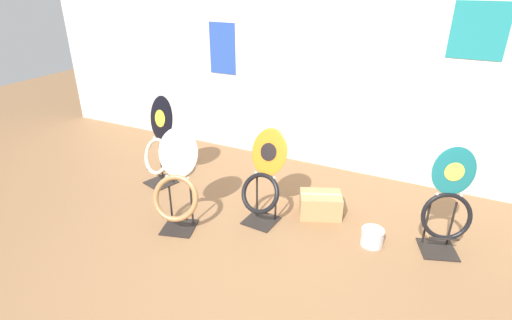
{
  "coord_description": "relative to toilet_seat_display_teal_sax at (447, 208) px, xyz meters",
  "views": [
    {
      "loc": [
        1.11,
        -1.89,
        2.05
      ],
      "look_at": [
        -0.32,
        0.98,
        0.55
      ],
      "focal_mm": 28.0,
      "sensor_mm": 36.0,
      "label": 1
    }
  ],
  "objects": [
    {
      "name": "wall_back",
      "position": [
        -1.26,
        1.14,
        0.9
      ],
      "size": [
        8.0,
        0.07,
        2.6
      ],
      "color": "silver",
      "rests_on": "ground_plane"
    },
    {
      "name": "toilet_seat_display_orange_sun",
      "position": [
        -1.47,
        -0.22,
        0.0
      ],
      "size": [
        0.38,
        0.39,
        0.84
      ],
      "color": "black",
      "rests_on": "ground_plane"
    },
    {
      "name": "toilet_seat_display_white_plain",
      "position": [
        -2.09,
        -0.65,
        0.01
      ],
      "size": [
        0.46,
        0.43,
        0.88
      ],
      "color": "black",
      "rests_on": "ground_plane"
    },
    {
      "name": "ground_plane",
      "position": [
        -1.26,
        -1.14,
        -0.41
      ],
      "size": [
        14.0,
        14.0,
        0.0
      ],
      "primitive_type": "plane",
      "color": "#8E6642"
    },
    {
      "name": "paint_can",
      "position": [
        -0.5,
        -0.16,
        -0.33
      ],
      "size": [
        0.19,
        0.19,
        0.15
      ],
      "color": "silver",
      "rests_on": "ground_plane"
    },
    {
      "name": "toilet_seat_display_jazz_black",
      "position": [
        -2.76,
        -0.06,
        0.05
      ],
      "size": [
        0.44,
        0.37,
        0.94
      ],
      "color": "black",
      "rests_on": "ground_plane"
    },
    {
      "name": "toilet_seat_display_teal_sax",
      "position": [
        0.0,
        0.0,
        0.0
      ],
      "size": [
        0.41,
        0.36,
        0.9
      ],
      "color": "black",
      "rests_on": "ground_plane"
    },
    {
      "name": "storage_box",
      "position": [
        -1.03,
        0.08,
        -0.3
      ],
      "size": [
        0.45,
        0.39,
        0.22
      ],
      "color": "tan",
      "rests_on": "ground_plane"
    }
  ]
}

